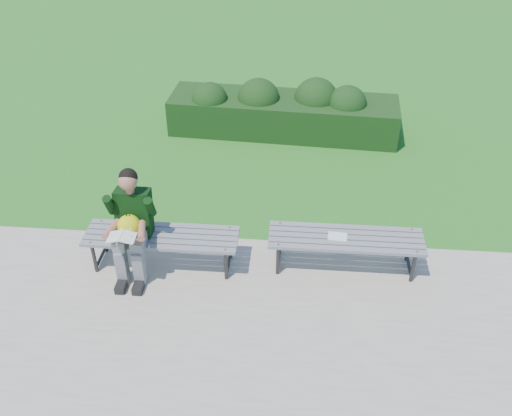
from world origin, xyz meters
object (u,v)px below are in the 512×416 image
(bench_left, at_px, (162,239))
(paper_sheet, at_px, (338,236))
(hedge, at_px, (284,110))
(seated_boy, at_px, (131,222))
(bench_right, at_px, (346,241))

(bench_left, distance_m, paper_sheet, 2.06)
(hedge, distance_m, paper_sheet, 3.54)
(bench_left, height_order, seated_boy, seated_boy)
(bench_right, distance_m, seated_boy, 2.48)
(bench_left, relative_size, bench_right, 1.00)
(bench_right, relative_size, paper_sheet, 7.71)
(bench_right, height_order, seated_boy, seated_boy)
(seated_boy, bearing_deg, bench_right, 5.52)
(hedge, bearing_deg, bench_right, -75.97)
(paper_sheet, bearing_deg, hedge, 102.46)
(hedge, bearing_deg, bench_left, -109.76)
(bench_left, relative_size, seated_boy, 1.37)
(seated_boy, bearing_deg, paper_sheet, 5.75)
(bench_right, bearing_deg, hedge, 104.03)
(seated_boy, bearing_deg, hedge, 66.68)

